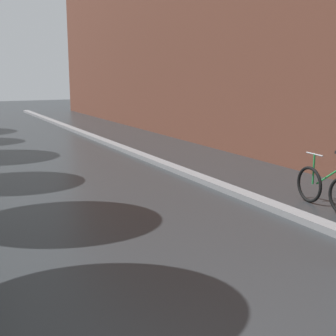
# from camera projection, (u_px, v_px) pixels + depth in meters

# --- Properties ---
(kerb_strip) EXTENTS (0.30, 36.00, 0.12)m
(kerb_strip) POSITION_uv_depth(u_px,v_px,m) (147.00, 158.00, 13.43)
(kerb_strip) COLOR slate
(kerb_strip) RESTS_ON ground
(parked_bicycle_3) EXTENTS (1.13, 0.79, 0.96)m
(parked_bicycle_3) POSITION_uv_depth(u_px,v_px,m) (331.00, 181.00, 9.20)
(parked_bicycle_3) COLOR black
(parked_bicycle_3) RESTS_ON ground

